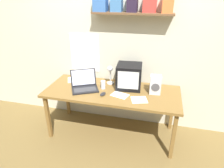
% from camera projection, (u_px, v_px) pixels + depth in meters
% --- Properties ---
extents(ground_plane, '(12.00, 12.00, 0.00)m').
position_uv_depth(ground_plane, '(112.00, 132.00, 3.05)').
color(ground_plane, brown).
extents(back_wall, '(5.60, 0.24, 2.60)m').
position_uv_depth(back_wall, '(120.00, 40.00, 2.86)').
color(back_wall, beige).
rests_on(back_wall, ground_plane).
extents(corner_desk, '(1.83, 0.75, 0.71)m').
position_uv_depth(corner_desk, '(112.00, 94.00, 2.77)').
color(corner_desk, brown).
rests_on(corner_desk, ground_plane).
extents(crt_monitor, '(0.36, 0.35, 0.34)m').
position_uv_depth(crt_monitor, '(129.00, 76.00, 2.76)').
color(crt_monitor, black).
rests_on(crt_monitor, corner_desk).
extents(laptop, '(0.47, 0.45, 0.24)m').
position_uv_depth(laptop, '(84.00, 84.00, 2.79)').
color(laptop, black).
rests_on(laptop, corner_desk).
extents(desk_lamp, '(0.10, 0.14, 0.29)m').
position_uv_depth(desk_lamp, '(110.00, 72.00, 2.84)').
color(desk_lamp, silver).
rests_on(desk_lamp, corner_desk).
extents(juice_glass, '(0.06, 0.06, 0.12)m').
position_uv_depth(juice_glass, '(103.00, 85.00, 2.78)').
color(juice_glass, white).
rests_on(juice_glass, corner_desk).
extents(space_heater, '(0.15, 0.14, 0.25)m').
position_uv_depth(space_heater, '(155.00, 85.00, 2.62)').
color(space_heater, silver).
rests_on(space_heater, corner_desk).
extents(computer_mouse, '(0.09, 0.12, 0.03)m').
position_uv_depth(computer_mouse, '(103.00, 94.00, 2.62)').
color(computer_mouse, '#232326').
rests_on(computer_mouse, corner_desk).
extents(printed_handout, '(0.24, 0.22, 0.00)m').
position_uv_depth(printed_handout, '(139.00, 100.00, 2.51)').
color(printed_handout, white).
rests_on(printed_handout, corner_desk).
extents(loose_paper_near_laptop, '(0.25, 0.21, 0.00)m').
position_uv_depth(loose_paper_near_laptop, '(120.00, 95.00, 2.62)').
color(loose_paper_near_laptop, white).
rests_on(loose_paper_near_laptop, corner_desk).
extents(open_notebook, '(0.36, 0.32, 0.00)m').
position_uv_depth(open_notebook, '(78.00, 79.00, 3.08)').
color(open_notebook, white).
rests_on(open_notebook, corner_desk).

